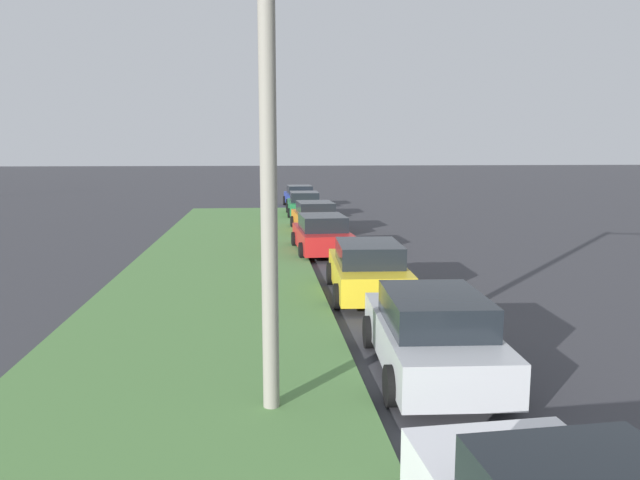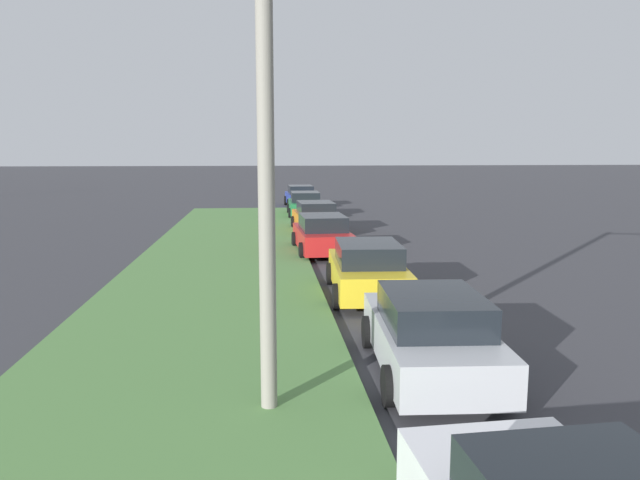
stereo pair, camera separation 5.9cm
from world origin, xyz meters
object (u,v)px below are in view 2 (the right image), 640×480
Objects in this scene: parked_car_green at (305,205)px; streetlight at (291,112)px; parked_car_yellow at (367,270)px; parked_car_orange at (315,217)px; parked_car_silver at (430,334)px; parked_car_red at (322,235)px; parked_car_blue at (300,196)px.

parked_car_green is 0.58× the size of streetlight.
parked_car_yellow is 0.58× the size of streetlight.
parked_car_orange is (12.43, 0.28, 0.00)m from parked_car_yellow.
parked_car_orange is at bearing -179.11° from parked_car_green.
streetlight reaches higher than parked_car_silver.
streetlight is at bearing 169.90° from parked_car_red.
parked_car_red is 1.00× the size of parked_car_orange.
parked_car_silver and parked_car_red have the same top height.
parked_car_orange is (18.04, 0.38, 0.00)m from parked_car_silver.
parked_car_orange is 6.73m from parked_car_green.
parked_car_red is at bearing 179.66° from parked_car_green.
parked_car_red is at bearing 7.48° from parked_car_yellow.
parked_car_silver is at bearing -178.30° from parked_car_green.
parked_car_silver and parked_car_yellow have the same top height.
parked_car_green is 26.52m from streetlight.
streetlight reaches higher than parked_car_yellow.
parked_car_green is (24.76, 0.40, 0.00)m from parked_car_silver.
streetlight reaches higher than parked_car_red.
parked_car_orange and parked_car_blue have the same top height.
parked_car_silver is 1.00× the size of parked_car_yellow.
parked_car_orange is at bearing -5.08° from parked_car_red.
parked_car_yellow is 25.41m from parked_car_blue.
parked_car_green is at bearing -2.61° from parked_car_orange.
parked_car_red is at bearing 176.82° from parked_car_blue.
parked_car_yellow is at bearing -178.34° from parked_car_green.
parked_car_orange is 1.01× the size of parked_car_green.
streetlight is (-1.42, 2.47, 3.67)m from parked_car_silver.
parked_car_green is 0.99× the size of parked_car_blue.
parked_car_yellow is 1.01× the size of parked_car_green.
parked_car_orange is 1.00× the size of parked_car_blue.
parked_car_orange is 0.58× the size of streetlight.
parked_car_green is at bearing 176.76° from parked_car_blue.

